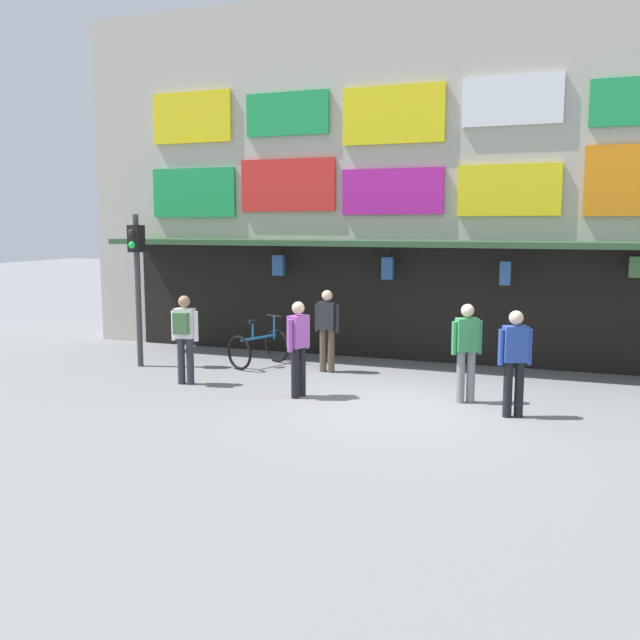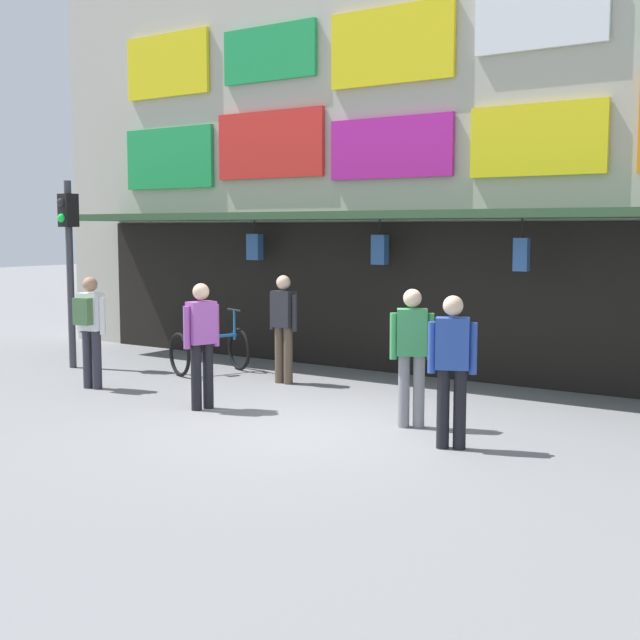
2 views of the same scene
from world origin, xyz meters
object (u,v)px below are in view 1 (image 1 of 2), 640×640
object	(u,v)px
bicycle_parked	(259,348)
pedestrian_in_red	(184,333)
pedestrian_in_purple	(327,326)
pedestrian_in_green	(298,344)
pedestrian_in_blue	(515,357)
traffic_light_near	(137,266)
pedestrian_in_yellow	(467,347)

from	to	relation	value
bicycle_parked	pedestrian_in_red	bearing A→B (deg)	-105.35
pedestrian_in_red	pedestrian_in_purple	size ratio (longest dim) A/B	1.00
bicycle_parked	pedestrian_in_green	size ratio (longest dim) A/B	0.80
pedestrian_in_green	pedestrian_in_red	bearing A→B (deg)	175.96
pedestrian_in_green	pedestrian_in_purple	size ratio (longest dim) A/B	1.00
pedestrian_in_blue	traffic_light_near	bearing A→B (deg)	170.37
traffic_light_near	pedestrian_in_green	xyz separation A→B (m)	(4.16, -1.31, -1.19)
bicycle_parked	pedestrian_in_yellow	xyz separation A→B (m)	(4.59, -1.58, 0.55)
pedestrian_in_yellow	pedestrian_in_purple	xyz separation A→B (m)	(-3.03, 1.51, 0.00)
bicycle_parked	pedestrian_in_red	xyz separation A→B (m)	(-0.56, -2.04, 0.59)
pedestrian_in_red	pedestrian_in_purple	distance (m)	2.90
pedestrian_in_red	pedestrian_in_green	distance (m)	2.37
traffic_light_near	bicycle_parked	bearing A→B (deg)	20.94
bicycle_parked	pedestrian_in_purple	bearing A→B (deg)	-2.56
pedestrian_in_green	pedestrian_in_purple	bearing A→B (deg)	96.34
traffic_light_near	pedestrian_in_blue	xyz separation A→B (m)	(7.79, -1.32, -1.19)
pedestrian_in_green	pedestrian_in_yellow	size ratio (longest dim) A/B	1.00
traffic_light_near	pedestrian_in_purple	xyz separation A→B (m)	(3.93, 0.83, -1.19)
bicycle_parked	pedestrian_in_yellow	size ratio (longest dim) A/B	0.80
traffic_light_near	pedestrian_in_blue	size ratio (longest dim) A/B	1.90
bicycle_parked	pedestrian_in_green	world-z (taller)	pedestrian_in_green
pedestrian_in_yellow	pedestrian_in_purple	world-z (taller)	same
pedestrian_in_blue	pedestrian_in_yellow	size ratio (longest dim) A/B	1.00
pedestrian_in_red	pedestrian_in_yellow	world-z (taller)	same
traffic_light_near	pedestrian_in_blue	bearing A→B (deg)	-9.63
bicycle_parked	pedestrian_in_green	distance (m)	2.91
bicycle_parked	pedestrian_in_yellow	bearing A→B (deg)	-18.95
pedestrian_in_blue	pedestrian_in_purple	size ratio (longest dim) A/B	1.00
pedestrian_in_green	pedestrian_in_yellow	distance (m)	2.86
traffic_light_near	pedestrian_in_green	size ratio (longest dim) A/B	1.90
pedestrian_in_green	pedestrian_in_blue	bearing A→B (deg)	-0.20
bicycle_parked	pedestrian_in_green	bearing A→B (deg)	-50.80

